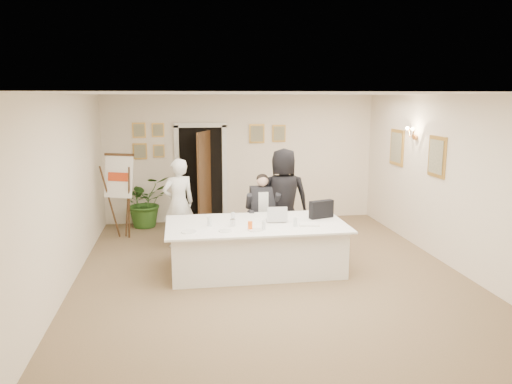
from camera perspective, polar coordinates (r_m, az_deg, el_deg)
The scene contains 28 objects.
floor at distance 8.09m, azimuth 1.47°, elevation -9.08°, with size 7.00×7.00×0.00m, color brown.
ceiling at distance 7.61m, azimuth 1.57°, elevation 11.16°, with size 6.00×7.00×0.02m, color white.
wall_back at distance 11.15m, azimuth -1.70°, elevation 3.85°, with size 6.00×0.10×2.80m, color white.
wall_front at distance 4.42m, azimuth 9.70°, elevation -7.19°, with size 6.00×0.10×2.80m, color white.
wall_left at distance 7.78m, azimuth -20.78°, elevation 0.08°, with size 0.10×7.00×2.80m, color white.
wall_right at distance 8.77m, azimuth 21.19°, elevation 1.20°, with size 0.10×7.00×2.80m, color white.
doorway at distance 10.95m, azimuth -6.17°, elevation 1.78°, with size 1.14×0.86×2.20m.
pictures_back_wall at distance 11.01m, azimuth -5.86°, elevation 6.07°, with size 3.40×0.06×0.80m, color gold, non-canonical shape.
pictures_right_wall at distance 9.76m, azimuth 17.69°, elevation 4.41°, with size 0.06×2.20×0.80m, color gold, non-canonical shape.
wall_sconce at distance 9.70m, azimuth 17.43°, elevation 6.47°, with size 0.20×0.30×0.24m, color #BF7E3D, non-canonical shape.
conference_table at distance 8.06m, azimuth 0.00°, elevation -6.22°, with size 2.84×1.51×0.78m.
seated_man at distance 9.08m, azimuth 0.77°, elevation -2.23°, with size 0.60×0.64×1.41m, color black, non-canonical shape.
flip_chart at distance 10.08m, azimuth -15.05°, elevation -0.92°, with size 0.60×0.47×1.65m.
standing_man at distance 9.29m, azimuth -8.84°, elevation -1.27°, with size 0.60×0.40×1.66m, color white.
standing_woman at distance 9.13m, azimuth 3.17°, elevation -0.75°, with size 0.90×0.59×1.85m, color black.
potted_palm at distance 10.94m, azimuth -12.54°, elevation -1.06°, with size 0.99×0.86×1.10m, color #2C561C.
laptop at distance 8.07m, azimuth 2.30°, elevation -2.37°, with size 0.32×0.35×0.28m, color #B7BABC, non-canonical shape.
laptop_bag at distance 8.33m, azimuth 7.47°, elevation -1.97°, with size 0.42×0.12×0.29m, color black.
paper_stack at distance 7.87m, azimuth 6.09°, elevation -3.69°, with size 0.30×0.21×0.03m, color white.
plate_left at distance 7.50m, azimuth -7.72°, elevation -4.52°, with size 0.23×0.23×0.01m, color white.
plate_mid at distance 7.50m, azimuth -3.55°, elevation -4.45°, with size 0.20×0.20×0.01m, color white.
plate_near at distance 7.53m, azimuth -0.08°, elevation -4.36°, with size 0.22×0.22×0.01m, color white.
glass_a at distance 7.81m, azimuth -5.35°, elevation -3.38°, with size 0.07×0.07×0.14m, color silver.
glass_b at distance 7.55m, azimuth 0.88°, elevation -3.83°, with size 0.06×0.06×0.14m, color silver.
glass_c at distance 7.76m, azimuth 4.52°, elevation -3.46°, with size 0.06×0.06×0.14m, color silver.
glass_d at distance 8.09m, azimuth -2.64°, elevation -2.84°, with size 0.06×0.06×0.14m, color silver.
oj_glass at distance 7.55m, azimuth -0.68°, elevation -3.87°, with size 0.07×0.07×0.13m, color #FF6015.
steel_jug at distance 7.78m, azimuth -2.68°, elevation -3.52°, with size 0.09×0.09×0.11m, color silver.
Camera 1 is at (-1.36, -7.48, 2.76)m, focal length 35.00 mm.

